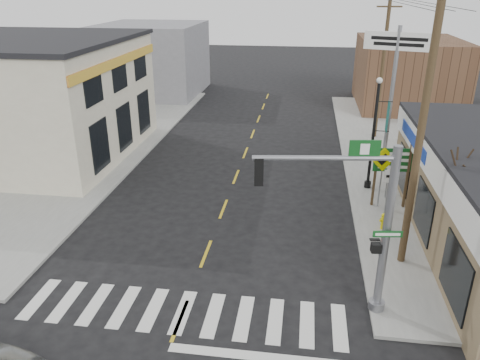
# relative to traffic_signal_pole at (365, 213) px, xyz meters

# --- Properties ---
(ground) EXTENTS (140.00, 140.00, 0.00)m
(ground) POSITION_rel_traffic_signal_pole_xyz_m (-5.52, -1.32, -3.54)
(ground) COLOR black
(ground) RESTS_ON ground
(sidewalk_right) EXTENTS (6.00, 38.00, 0.13)m
(sidewalk_right) POSITION_rel_traffic_signal_pole_xyz_m (3.48, 11.68, -3.48)
(sidewalk_right) COLOR gray
(sidewalk_right) RESTS_ON ground
(sidewalk_left) EXTENTS (6.00, 38.00, 0.13)m
(sidewalk_left) POSITION_rel_traffic_signal_pole_xyz_m (-14.52, 11.68, -3.48)
(sidewalk_left) COLOR gray
(sidewalk_left) RESTS_ON ground
(center_line) EXTENTS (0.12, 56.00, 0.01)m
(center_line) POSITION_rel_traffic_signal_pole_xyz_m (-5.52, 6.68, -3.54)
(center_line) COLOR gold
(center_line) RESTS_ON ground
(crosswalk) EXTENTS (11.00, 2.20, 0.01)m
(crosswalk) POSITION_rel_traffic_signal_pole_xyz_m (-5.52, -0.92, -3.54)
(crosswalk) COLOR silver
(crosswalk) RESTS_ON ground
(left_building) EXTENTS (12.00, 12.00, 6.80)m
(left_building) POSITION_rel_traffic_signal_pole_xyz_m (-18.52, 12.68, -0.14)
(left_building) COLOR beige
(left_building) RESTS_ON ground
(bldg_distant_right) EXTENTS (8.00, 10.00, 5.60)m
(bldg_distant_right) POSITION_rel_traffic_signal_pole_xyz_m (6.48, 28.68, -0.74)
(bldg_distant_right) COLOR brown
(bldg_distant_right) RESTS_ON ground
(bldg_distant_left) EXTENTS (9.00, 10.00, 6.40)m
(bldg_distant_left) POSITION_rel_traffic_signal_pole_xyz_m (-16.52, 30.68, -0.34)
(bldg_distant_left) COLOR gray
(bldg_distant_left) RESTS_ON ground
(traffic_signal_pole) EXTENTS (4.52, 0.37, 5.72)m
(traffic_signal_pole) POSITION_rel_traffic_signal_pole_xyz_m (0.00, 0.00, 0.00)
(traffic_signal_pole) COLOR gray
(traffic_signal_pole) RESTS_ON sidewalk_right
(guide_sign) EXTENTS (1.77, 0.14, 3.10)m
(guide_sign) POSITION_rel_traffic_signal_pole_xyz_m (2.15, 7.83, -1.42)
(guide_sign) COLOR #4A3922
(guide_sign) RESTS_ON sidewalk_right
(fire_hydrant) EXTENTS (0.23, 0.23, 0.73)m
(fire_hydrant) POSITION_rel_traffic_signal_pole_xyz_m (1.63, 5.52, -3.01)
(fire_hydrant) COLOR #C3B605
(fire_hydrant) RESTS_ON sidewalk_right
(ped_crossing_sign) EXTENTS (1.14, 0.08, 2.94)m
(ped_crossing_sign) POSITION_rel_traffic_signal_pole_xyz_m (1.69, 7.71, -1.41)
(ped_crossing_sign) COLOR gray
(ped_crossing_sign) RESTS_ON sidewalk_right
(lamp_post) EXTENTS (0.73, 0.58, 5.64)m
(lamp_post) POSITION_rel_traffic_signal_pole_xyz_m (1.51, 9.95, -0.14)
(lamp_post) COLOR black
(lamp_post) RESTS_ON sidewalk_right
(dance_center_sign) EXTENTS (3.61, 0.23, 7.68)m
(dance_center_sign) POSITION_rel_traffic_signal_pole_xyz_m (2.79, 13.94, 2.28)
(dance_center_sign) COLOR gray
(dance_center_sign) RESTS_ON sidewalk_right
(bare_tree) EXTENTS (2.66, 2.66, 5.33)m
(bare_tree) POSITION_rel_traffic_signal_pole_xyz_m (3.86, 2.89, 0.78)
(bare_tree) COLOR black
(bare_tree) RESTS_ON sidewalk_right
(shrub_back) EXTENTS (1.00, 1.00, 0.75)m
(shrub_back) POSITION_rel_traffic_signal_pole_xyz_m (4.93, 7.50, -3.04)
(shrub_back) COLOR black
(shrub_back) RESTS_ON sidewalk_right
(utility_pole_near) EXTENTS (1.79, 0.27, 10.28)m
(utility_pole_near) POSITION_rel_traffic_signal_pole_xyz_m (1.98, 3.08, 1.86)
(utility_pole_near) COLOR #3F261C
(utility_pole_near) RESTS_ON sidewalk_right
(utility_pole_far) EXTENTS (1.56, 0.23, 8.96)m
(utility_pole_far) POSITION_rel_traffic_signal_pole_xyz_m (2.88, 18.94, 1.18)
(utility_pole_far) COLOR #3B2A19
(utility_pole_far) RESTS_ON sidewalk_right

